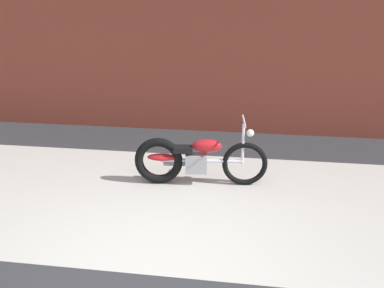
% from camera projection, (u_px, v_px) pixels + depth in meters
% --- Properties ---
extents(ground_plane, '(80.00, 80.00, 0.00)m').
position_uv_depth(ground_plane, '(147.00, 275.00, 4.45)').
color(ground_plane, '#2D2D30').
extents(sidewalk_slab, '(36.00, 3.50, 0.01)m').
position_uv_depth(sidewalk_slab, '(178.00, 199.00, 6.08)').
color(sidewalk_slab, '#B2ADA3').
rests_on(sidewalk_slab, ground).
extents(brick_building_wall, '(36.00, 0.50, 4.97)m').
position_uv_depth(brick_building_wall, '(207.00, 7.00, 8.46)').
color(brick_building_wall, brown).
rests_on(brick_building_wall, ground).
extents(motorcycle_red, '(2.01, 0.58, 1.03)m').
position_uv_depth(motorcycle_red, '(191.00, 159.00, 6.44)').
color(motorcycle_red, black).
rests_on(motorcycle_red, ground).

